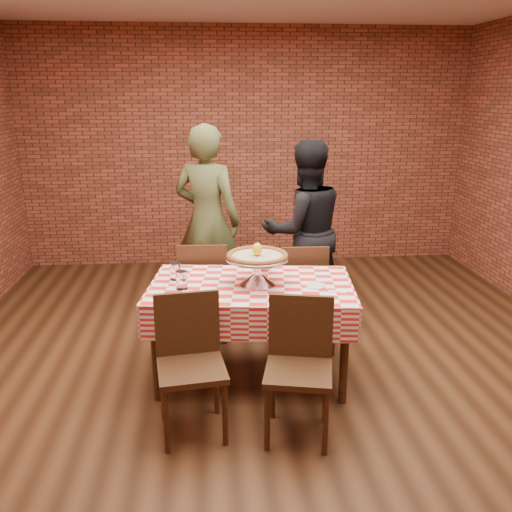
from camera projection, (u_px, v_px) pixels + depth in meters
name	position (u px, v px, depth m)	size (l,w,h in m)	color
ground	(276.00, 372.00, 4.27)	(6.00, 6.00, 0.00)	black
back_wall	(247.00, 149.00, 6.71)	(5.50, 5.50, 0.00)	brown
table	(251.00, 331.00, 4.11)	(1.48, 0.89, 0.75)	#452B16
tablecloth	(251.00, 300.00, 4.04)	(1.51, 0.92, 0.25)	red
pizza_stand	(257.00, 271.00, 3.96)	(0.47, 0.47, 0.21)	silver
pizza	(257.00, 256.00, 3.93)	(0.45, 0.45, 0.03)	beige
lemon	(257.00, 249.00, 3.91)	(0.07, 0.07, 0.10)	yellow
water_glass_left	(182.00, 280.00, 3.89)	(0.08, 0.08, 0.13)	white
water_glass_right	(175.00, 271.00, 4.08)	(0.08, 0.08, 0.13)	white
side_plate	(316.00, 286.00, 3.95)	(0.15, 0.15, 0.01)	white
sweetener_packet_a	(332.00, 291.00, 3.85)	(0.05, 0.04, 0.01)	white
sweetener_packet_b	(343.00, 292.00, 3.83)	(0.05, 0.04, 0.01)	white
condiment_caddy	(265.00, 263.00, 4.26)	(0.10, 0.08, 0.15)	silver
chair_near_left	(192.00, 370.00, 3.39)	(0.42, 0.42, 0.90)	#452B16
chair_near_right	(298.00, 373.00, 3.36)	(0.41, 0.41, 0.89)	#452B16
chair_far_left	(204.00, 288.00, 4.80)	(0.42, 0.42, 0.90)	#452B16
chair_far_right	(301.00, 289.00, 4.81)	(0.40, 0.40, 0.88)	#452B16
diner_olive	(207.00, 220.00, 5.26)	(0.68, 0.44, 1.85)	#464D2A
diner_black	(304.00, 231.00, 5.15)	(0.83, 0.65, 1.71)	black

